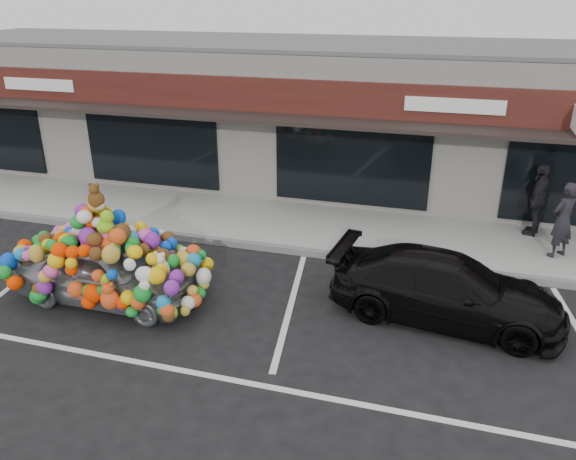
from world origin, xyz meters
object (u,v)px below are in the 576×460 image
(toy_car, at_px, (106,264))
(pedestrian_c, at_px, (538,199))
(black_sedan, at_px, (446,288))
(pedestrian_a, at_px, (563,220))

(toy_car, xyz_separation_m, pedestrian_c, (8.48, 5.54, 0.27))
(toy_car, distance_m, black_sedan, 6.58)
(toy_car, relative_size, pedestrian_a, 2.30)
(toy_car, bearing_deg, pedestrian_c, -55.97)
(black_sedan, relative_size, pedestrian_a, 2.45)
(toy_car, height_order, pedestrian_c, toy_car)
(toy_car, bearing_deg, pedestrian_a, -63.02)
(toy_car, bearing_deg, black_sedan, -78.97)
(toy_car, distance_m, pedestrian_c, 10.13)
(pedestrian_c, bearing_deg, black_sedan, -4.46)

